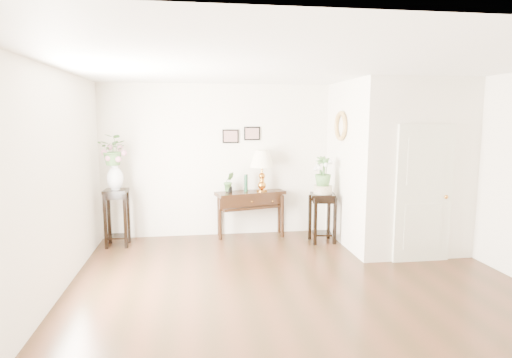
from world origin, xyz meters
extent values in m
cube|color=#462717|center=(0.00, 0.00, 0.00)|extent=(6.00, 5.50, 0.02)
cube|color=white|center=(0.00, 0.00, 2.80)|extent=(6.00, 5.50, 0.02)
cube|color=silver|center=(0.00, 2.75, 1.40)|extent=(6.00, 0.02, 2.80)
cube|color=silver|center=(0.00, -2.75, 1.40)|extent=(6.00, 0.02, 2.80)
cube|color=silver|center=(-3.00, 0.00, 1.40)|extent=(0.02, 5.50, 2.80)
cube|color=silver|center=(2.10, 1.77, 1.40)|extent=(1.80, 1.95, 2.80)
cube|color=silver|center=(2.10, 0.78, 1.05)|extent=(0.90, 0.05, 2.10)
cube|color=black|center=(-0.65, 2.73, 1.85)|extent=(0.30, 0.02, 0.25)
cube|color=black|center=(-0.25, 2.73, 1.90)|extent=(0.30, 0.02, 0.25)
torus|color=tan|center=(1.16, 1.90, 2.05)|extent=(0.07, 0.51, 0.51)
cube|color=black|center=(-0.31, 2.53, 0.42)|extent=(1.33, 0.72, 0.84)
cube|color=#B46F23|center=(-0.10, 2.53, 1.19)|extent=(0.46, 0.46, 0.77)
cylinder|color=#163C24|center=(-0.39, 2.53, 1.01)|extent=(0.08, 0.08, 0.32)
imported|color=#477539|center=(-0.70, 2.53, 1.02)|extent=(0.23, 0.20, 0.35)
cube|color=black|center=(-2.65, 2.27, 0.49)|extent=(0.40, 0.40, 0.98)
imported|color=#477539|center=(-2.65, 2.27, 1.65)|extent=(0.58, 0.54, 0.53)
cube|color=black|center=(0.90, 1.99, 0.44)|extent=(0.48, 0.48, 0.87)
cylinder|color=beige|center=(0.90, 1.99, 0.95)|extent=(0.34, 0.34, 0.14)
imported|color=#477539|center=(0.90, 1.99, 1.26)|extent=(0.34, 0.34, 0.53)
camera|label=1|loc=(-1.33, -5.14, 2.20)|focal=30.00mm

